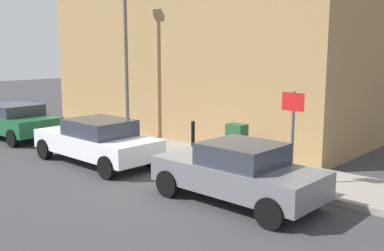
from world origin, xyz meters
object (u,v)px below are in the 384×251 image
at_px(car_grey, 238,172).
at_px(lamppost, 126,53).
at_px(utility_cabinet, 237,145).
at_px(bollard_near_cabinet, 193,136).
at_px(car_green, 14,120).
at_px(car_white, 97,140).
at_px(street_sign, 293,124).
at_px(bollard_far_kerb, 129,132).

xyz_separation_m(car_grey, lamppost, (2.61, 7.01, 2.59)).
xyz_separation_m(utility_cabinet, bollard_near_cabinet, (0.10, 1.81, 0.02)).
distance_m(car_grey, bollard_near_cabinet, 4.43).
distance_m(car_green, utility_cabinet, 9.32).
xyz_separation_m(car_green, bollard_near_cabinet, (2.37, -7.23, -0.00)).
height_order(car_white, lamppost, lamppost).
bearing_deg(car_grey, car_white, 0.91).
height_order(street_sign, lamppost, lamppost).
distance_m(bollard_far_kerb, lamppost, 3.14).
bearing_deg(street_sign, bollard_far_kerb, 90.67).
height_order(utility_cabinet, lamppost, lamppost).
bearing_deg(car_white, utility_cabinet, -144.04).
bearing_deg(lamppost, bollard_near_cabinet, -91.60).
distance_m(car_grey, car_green, 10.88).
bearing_deg(bollard_near_cabinet, car_green, 108.18).
distance_m(utility_cabinet, street_sign, 2.60).
height_order(bollard_near_cabinet, bollard_far_kerb, same).
bearing_deg(car_grey, utility_cabinet, -52.12).
relative_size(utility_cabinet, bollard_far_kerb, 1.11).
bearing_deg(car_white, lamppost, -56.25).
bearing_deg(utility_cabinet, car_grey, -142.64).
relative_size(car_white, car_green, 1.05).
height_order(car_green, bollard_far_kerb, car_green).
relative_size(car_grey, street_sign, 1.72).
relative_size(car_green, lamppost, 0.73).
bearing_deg(bollard_near_cabinet, utility_cabinet, -93.17).
bearing_deg(bollard_far_kerb, lamppost, 52.23).
height_order(car_white, bollard_far_kerb, car_white).
bearing_deg(bollard_far_kerb, street_sign, -89.33).
height_order(car_white, utility_cabinet, car_white).
bearing_deg(car_green, car_grey, 177.71).
relative_size(car_grey, utility_cabinet, 3.43).
relative_size(street_sign, lamppost, 0.40).
distance_m(car_green, bollard_near_cabinet, 7.61).
bearing_deg(street_sign, car_green, 97.37).
bearing_deg(lamppost, utility_cabinet, -92.15).
xyz_separation_m(utility_cabinet, bollard_far_kerb, (-0.88, 3.78, 0.02)).
relative_size(utility_cabinet, lamppost, 0.20).
relative_size(utility_cabinet, bollard_near_cabinet, 1.11).
relative_size(car_grey, car_white, 0.90).
distance_m(bollard_near_cabinet, bollard_far_kerb, 2.21).
xyz_separation_m(car_green, bollard_far_kerb, (1.39, -5.25, -0.00)).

